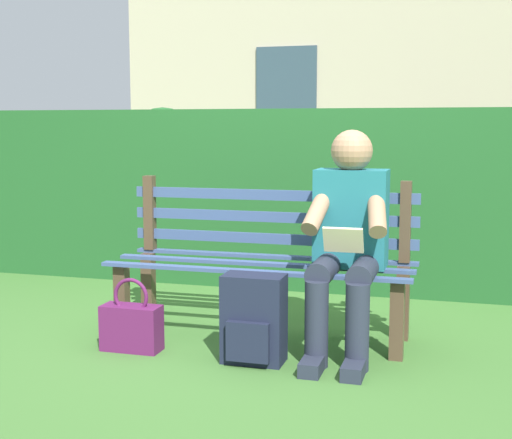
# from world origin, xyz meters

# --- Properties ---
(ground) EXTENTS (60.00, 60.00, 0.00)m
(ground) POSITION_xyz_m (0.00, 0.00, 0.00)
(ground) COLOR #3D6B2D
(park_bench) EXTENTS (1.69, 0.52, 0.88)m
(park_bench) POSITION_xyz_m (0.00, -0.09, 0.44)
(park_bench) COLOR #4C3828
(park_bench) RESTS_ON ground
(person_seated) EXTENTS (0.44, 0.73, 1.16)m
(person_seated) POSITION_xyz_m (-0.49, 0.10, 0.61)
(person_seated) COLOR #1E6672
(person_seated) RESTS_ON ground
(hedge_backdrop) EXTENTS (6.58, 0.79, 1.43)m
(hedge_backdrop) POSITION_xyz_m (-0.42, -1.50, 0.68)
(hedge_backdrop) COLOR #1E5123
(hedge_backdrop) RESTS_ON ground
(building_facade) EXTENTS (9.99, 2.76, 6.14)m
(building_facade) POSITION_xyz_m (-1.05, -7.94, 3.07)
(building_facade) COLOR #BCAD93
(building_facade) RESTS_ON ground
(backpack) EXTENTS (0.31, 0.25, 0.45)m
(backpack) POSITION_xyz_m (-0.08, 0.42, 0.22)
(backpack) COLOR #191E33
(backpack) RESTS_ON ground
(handbag) EXTENTS (0.31, 0.14, 0.39)m
(handbag) POSITION_xyz_m (0.59, 0.41, 0.13)
(handbag) COLOR #59194C
(handbag) RESTS_ON ground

